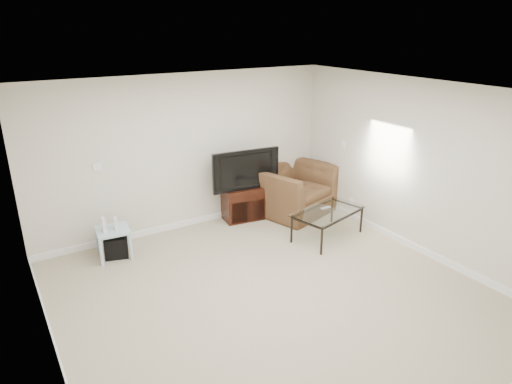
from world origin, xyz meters
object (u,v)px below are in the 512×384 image
recliner (294,182)px  coffee_table (327,224)px  tv_stand (243,202)px  television (243,168)px  side_table (114,243)px  subwoofer (116,246)px

recliner → coffee_table: size_ratio=1.12×
tv_stand → television: television is taller
recliner → tv_stand: bearing=149.0°
side_table → coffee_table: bearing=-20.4°
tv_stand → side_table: bearing=-166.6°
subwoofer → coffee_table: size_ratio=0.28×
tv_stand → side_table: (-2.29, -0.23, -0.07)m
television → side_table: television is taller
subwoofer → coffee_table: coffee_table is taller
tv_stand → coffee_table: tv_stand is taller
tv_stand → recliner: 0.97m
side_table → recliner: size_ratio=0.35×
side_table → recliner: (3.19, 0.00, 0.35)m
tv_stand → coffee_table: (0.75, -1.36, -0.06)m
tv_stand → subwoofer: size_ratio=2.15×
tv_stand → recliner: size_ratio=0.54×
side_table → coffee_table: size_ratio=0.39×
side_table → subwoofer: side_table is taller
television → coffee_table: bearing=-54.5°
recliner → subwoofer: bearing=163.0°
television → subwoofer: (-2.26, -0.19, -0.76)m
television → side_table: size_ratio=2.43×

